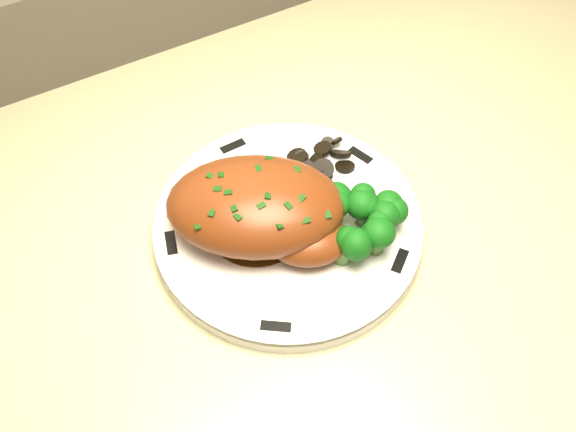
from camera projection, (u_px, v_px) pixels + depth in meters
name	position (u px, v px, depth m)	size (l,w,h in m)	color
plate	(288.00, 227.00, 0.69)	(0.25, 0.25, 0.02)	white
rim_accent_0	(360.00, 155.00, 0.73)	(0.03, 0.01, 0.00)	black
rim_accent_1	(233.00, 146.00, 0.74)	(0.03, 0.01, 0.00)	black
rim_accent_2	(171.00, 243.00, 0.66)	(0.03, 0.01, 0.00)	black
rim_accent_3	(276.00, 327.00, 0.61)	(0.03, 0.01, 0.00)	black
rim_accent_4	(400.00, 261.00, 0.65)	(0.03, 0.01, 0.00)	black
gravy_pool	(257.00, 226.00, 0.68)	(0.09, 0.09, 0.00)	#3E280B
chicken_breast	(261.00, 210.00, 0.65)	(0.20, 0.18, 0.06)	brown
mushroom_pile	(321.00, 174.00, 0.71)	(0.08, 0.06, 0.02)	black
broccoli_florets	(354.00, 223.00, 0.65)	(0.09, 0.07, 0.04)	#4B7330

